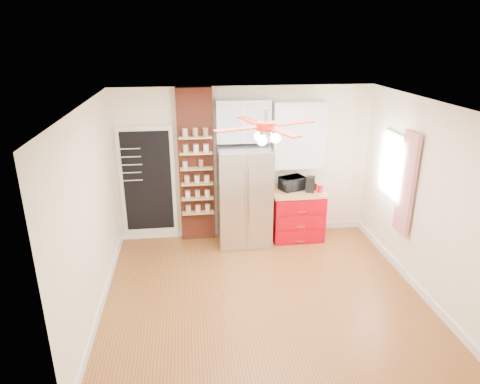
{
  "coord_description": "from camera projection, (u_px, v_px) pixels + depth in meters",
  "views": [
    {
      "loc": [
        -0.98,
        -5.21,
        3.52
      ],
      "look_at": [
        -0.21,
        0.9,
        1.23
      ],
      "focal_mm": 32.0,
      "sensor_mm": 36.0,
      "label": 1
    }
  ],
  "objects": [
    {
      "name": "chalkboard",
      "position": [
        148.0,
        181.0,
        7.43
      ],
      "size": [
        0.95,
        0.05,
        1.95
      ],
      "color": "white",
      "rests_on": "wall_back"
    },
    {
      "name": "curtain",
      "position": [
        407.0,
        184.0,
        6.26
      ],
      "size": [
        0.06,
        0.4,
        1.55
      ],
      "primitive_type": "cube",
      "color": "red",
      "rests_on": "wall_right"
    },
    {
      "name": "toaster_oven",
      "position": [
        292.0,
        183.0,
        7.59
      ],
      "size": [
        0.51,
        0.43,
        0.24
      ],
      "primitive_type": "imported",
      "rotation": [
        0.0,
        0.0,
        0.39
      ],
      "color": "black",
      "rests_on": "red_cabinet"
    },
    {
      "name": "pantry_jar_beans",
      "position": [
        201.0,
        164.0,
        7.25
      ],
      "size": [
        0.09,
        0.09,
        0.13
      ],
      "primitive_type": "cylinder",
      "rotation": [
        0.0,
        0.0,
        -0.11
      ],
      "color": "#875E45",
      "rests_on": "brick_pillar"
    },
    {
      "name": "window",
      "position": [
        393.0,
        166.0,
        6.74
      ],
      "size": [
        0.04,
        0.75,
        1.05
      ],
      "primitive_type": "cube",
      "color": "white",
      "rests_on": "wall_right"
    },
    {
      "name": "wall_back",
      "position": [
        244.0,
        164.0,
        7.57
      ],
      "size": [
        4.5,
        0.02,
        2.7
      ],
      "primitive_type": "cube",
      "color": "#FFF1CD",
      "rests_on": "floor"
    },
    {
      "name": "upper_glass_cabinet",
      "position": [
        243.0,
        121.0,
        7.13
      ],
      "size": [
        0.9,
        0.35,
        0.7
      ],
      "primitive_type": "cube",
      "color": "white",
      "rests_on": "wall_back"
    },
    {
      "name": "pantry_jar_oats",
      "position": [
        185.0,
        165.0,
        7.21
      ],
      "size": [
        0.09,
        0.09,
        0.12
      ],
      "primitive_type": "cylinder",
      "rotation": [
        0.0,
        0.0,
        0.02
      ],
      "color": "#C8B399",
      "rests_on": "brick_pillar"
    },
    {
      "name": "canister_right",
      "position": [
        315.0,
        186.0,
        7.58
      ],
      "size": [
        0.1,
        0.1,
        0.14
      ],
      "primitive_type": "cylinder",
      "rotation": [
        0.0,
        0.0,
        0.16
      ],
      "color": "#A61709",
      "rests_on": "red_cabinet"
    },
    {
      "name": "floor",
      "position": [
        262.0,
        292.0,
        6.18
      ],
      "size": [
        4.5,
        4.5,
        0.0
      ],
      "primitive_type": "plane",
      "color": "#9C5427",
      "rests_on": "ground"
    },
    {
      "name": "canister_left",
      "position": [
        320.0,
        189.0,
        7.48
      ],
      "size": [
        0.1,
        0.1,
        0.13
      ],
      "primitive_type": "cylinder",
      "rotation": [
        0.0,
        0.0,
        -0.03
      ],
      "color": "red",
      "rests_on": "red_cabinet"
    },
    {
      "name": "red_cabinet",
      "position": [
        297.0,
        215.0,
        7.7
      ],
      "size": [
        0.94,
        0.64,
        0.9
      ],
      "color": "#B9000D",
      "rests_on": "floor"
    },
    {
      "name": "upper_shelf_unit",
      "position": [
        298.0,
        135.0,
        7.36
      ],
      "size": [
        0.9,
        0.3,
        1.15
      ],
      "primitive_type": "cube",
      "color": "white",
      "rests_on": "wall_back"
    },
    {
      "name": "wall_right",
      "position": [
        423.0,
        198.0,
        5.98
      ],
      "size": [
        0.02,
        4.0,
        2.7
      ],
      "primitive_type": "cube",
      "color": "#FFF1CD",
      "rests_on": "floor"
    },
    {
      "name": "wall_left",
      "position": [
        91.0,
        214.0,
        5.45
      ],
      "size": [
        0.02,
        4.0,
        2.7
      ],
      "primitive_type": "cube",
      "color": "#FFF1CD",
      "rests_on": "floor"
    },
    {
      "name": "ceiling",
      "position": [
        266.0,
        104.0,
        5.24
      ],
      "size": [
        4.5,
        4.5,
        0.0
      ],
      "primitive_type": "plane",
      "color": "white",
      "rests_on": "wall_back"
    },
    {
      "name": "ceiling_fan",
      "position": [
        266.0,
        126.0,
        5.34
      ],
      "size": [
        1.4,
        1.4,
        0.44
      ],
      "color": "silver",
      "rests_on": "ceiling"
    },
    {
      "name": "coffee_maker",
      "position": [
        310.0,
        184.0,
        7.49
      ],
      "size": [
        0.2,
        0.21,
        0.27
      ],
      "primitive_type": "cube",
      "rotation": [
        0.0,
        0.0,
        -0.3
      ],
      "color": "black",
      "rests_on": "red_cabinet"
    },
    {
      "name": "brick_pillar",
      "position": [
        196.0,
        167.0,
        7.4
      ],
      "size": [
        0.6,
        0.16,
        2.7
      ],
      "primitive_type": "cube",
      "color": "brown",
      "rests_on": "floor"
    },
    {
      "name": "wall_front",
      "position": [
        303.0,
        289.0,
        3.85
      ],
      "size": [
        4.5,
        0.02,
        2.7
      ],
      "primitive_type": "cube",
      "color": "#FFF1CD",
      "rests_on": "floor"
    },
    {
      "name": "fridge",
      "position": [
        244.0,
        196.0,
        7.39
      ],
      "size": [
        0.9,
        0.7,
        1.75
      ],
      "primitive_type": "cube",
      "color": "silver",
      "rests_on": "floor"
    }
  ]
}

